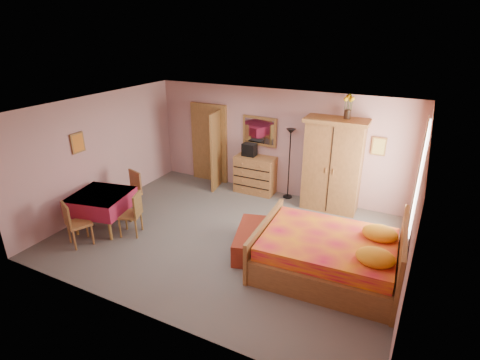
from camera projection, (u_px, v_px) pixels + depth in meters
The scene contains 23 objects.
floor at pixel (229, 237), 7.55m from camera, with size 6.50×6.50×0.00m, color #605A55.
ceiling at pixel (227, 109), 6.56m from camera, with size 6.50×6.50×0.00m, color brown.
wall_back at pixel (277, 143), 9.12m from camera, with size 6.50×0.10×2.60m, color tan.
wall_front at pixel (139, 240), 4.99m from camera, with size 6.50×0.10×2.60m, color tan.
wall_left at pixel (101, 153), 8.41m from camera, with size 0.10×5.00×2.60m, color tan.
wall_right at pixel (415, 213), 5.71m from camera, with size 0.10×5.00×2.60m, color tan.
doorway at pixel (210, 144), 9.99m from camera, with size 1.06×0.12×2.15m, color #9E6B35.
window at pixel (418, 177), 6.66m from camera, with size 0.08×1.40×1.95m, color white.
picture_left at pixel (78, 143), 7.74m from camera, with size 0.04×0.32×0.42m, color orange.
picture_back at pixel (379, 146), 8.03m from camera, with size 0.30×0.04×0.40m, color #D8BF59.
chest_of_drawers at pixel (255, 175), 9.42m from camera, with size 1.00×0.50×0.95m, color #A66B38.
wall_mirror at pixel (259, 131), 9.18m from camera, with size 0.92×0.05×0.72m, color silver.
stereo at pixel (249, 150), 9.27m from camera, with size 0.33×0.24×0.31m, color black.
floor_lamp at pixel (289, 164), 8.97m from camera, with size 0.22×0.22×1.74m, color black.
wardrobe at pixel (333, 165), 8.36m from camera, with size 1.35×0.70×2.12m, color #946032.
sunflower_vase at pixel (348, 107), 7.84m from camera, with size 0.20×0.20×0.51m, color yellow.
bed at pixel (328, 244), 6.28m from camera, with size 2.37×1.86×1.10m, color red.
bench at pixel (250, 240), 7.04m from camera, with size 0.47×1.27×0.42m, color maroon.
dining_table at pixel (103, 211), 7.75m from camera, with size 1.07×1.07×0.79m, color maroon.
chair_south at pixel (79, 223), 7.15m from camera, with size 0.41×0.41×0.91m, color #9E6635.
chair_north at pixel (129, 193), 8.35m from camera, with size 0.44×0.44×0.96m, color #AC7D3A.
chair_west at pixel (81, 202), 8.09m from camera, with size 0.38×0.38×0.84m, color #976433.
chair_east at pixel (130, 214), 7.50m from camera, with size 0.41×0.41×0.90m, color olive.
Camera 1 is at (3.14, -5.75, 3.95)m, focal length 28.00 mm.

